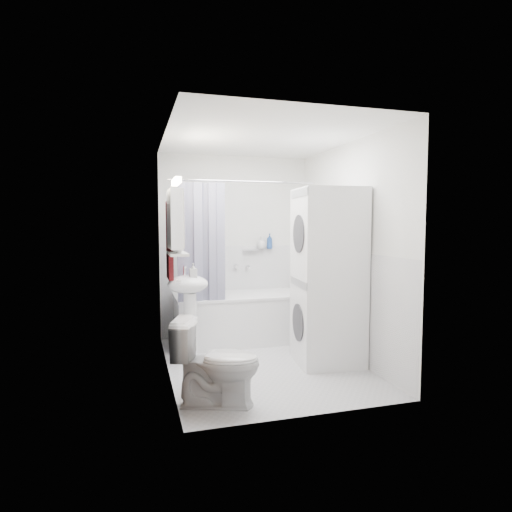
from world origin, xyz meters
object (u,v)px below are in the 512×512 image
object	(u,v)px
washer_dryer	(328,276)
toilet	(217,363)
sink	(189,298)
bathtub	(239,315)

from	to	relation	value
washer_dryer	toilet	bearing A→B (deg)	-145.20
sink	washer_dryer	world-z (taller)	washer_dryer
bathtub	toilet	world-z (taller)	toilet
bathtub	sink	size ratio (longest dim) A/B	1.54
washer_dryer	toilet	size ratio (longest dim) A/B	2.60
bathtub	toilet	distance (m)	1.92
bathtub	sink	xyz separation A→B (m)	(-0.71, -0.61, 0.37)
washer_dryer	toilet	world-z (taller)	washer_dryer
sink	toilet	bearing A→B (deg)	-86.26
bathtub	sink	bearing A→B (deg)	-139.23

